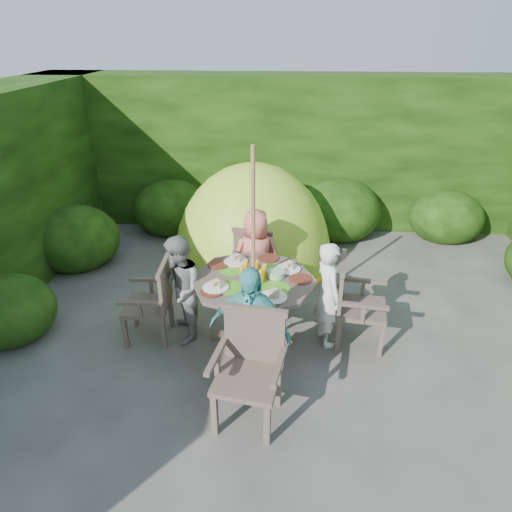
# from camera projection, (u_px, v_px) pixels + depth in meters

# --- Properties ---
(ground) EXTENTS (60.00, 60.00, 0.00)m
(ground) POSITION_uv_depth(u_px,v_px,m) (305.00, 358.00, 4.88)
(ground) COLOR #46443E
(ground) RESTS_ON ground
(hedge_enclosure) EXTENTS (9.00, 9.00, 2.50)m
(hedge_enclosure) POSITION_uv_depth(u_px,v_px,m) (307.00, 205.00, 5.50)
(hedge_enclosure) COLOR black
(hedge_enclosure) RESTS_ON ground
(patio_table) EXTENTS (1.39, 1.39, 0.94)m
(patio_table) POSITION_uv_depth(u_px,v_px,m) (254.00, 289.00, 4.89)
(patio_table) COLOR #46382E
(patio_table) RESTS_ON ground
(parasol_pole) EXTENTS (0.05, 0.05, 2.20)m
(parasol_pole) POSITION_uv_depth(u_px,v_px,m) (253.00, 252.00, 4.69)
(parasol_pole) COLOR #95603B
(parasol_pole) RESTS_ON ground
(garden_chair_right) EXTENTS (0.58, 0.64, 0.96)m
(garden_chair_right) POSITION_uv_depth(u_px,v_px,m) (355.00, 302.00, 4.93)
(garden_chair_right) COLOR #46382E
(garden_chair_right) RESTS_ON ground
(garden_chair_left) EXTENTS (0.51, 0.56, 0.91)m
(garden_chair_left) POSITION_uv_depth(u_px,v_px,m) (154.00, 300.00, 5.01)
(garden_chair_left) COLOR #46382E
(garden_chair_left) RESTS_ON ground
(garden_chair_back) EXTENTS (0.62, 0.58, 0.89)m
(garden_chair_back) POSITION_uv_depth(u_px,v_px,m) (256.00, 258.00, 5.96)
(garden_chair_back) COLOR #46382E
(garden_chair_back) RESTS_ON ground
(garden_chair_front) EXTENTS (0.68, 0.62, 0.99)m
(garden_chair_front) POSITION_uv_depth(u_px,v_px,m) (250.00, 366.00, 3.97)
(garden_chair_front) COLOR #46382E
(garden_chair_front) RESTS_ON ground
(child_right) EXTENTS (0.42, 0.51, 1.21)m
(child_right) POSITION_uv_depth(u_px,v_px,m) (328.00, 294.00, 4.89)
(child_right) COLOR white
(child_right) RESTS_ON ground
(child_left) EXTENTS (0.62, 0.71, 1.24)m
(child_left) POSITION_uv_depth(u_px,v_px,m) (180.00, 290.00, 4.93)
(child_left) COLOR gray
(child_left) RESTS_ON ground
(child_back) EXTENTS (0.68, 0.52, 1.24)m
(child_back) POSITION_uv_depth(u_px,v_px,m) (256.00, 258.00, 5.62)
(child_back) COLOR #E7715F
(child_back) RESTS_ON ground
(child_front) EXTENTS (0.84, 0.52, 1.34)m
(child_front) POSITION_uv_depth(u_px,v_px,m) (250.00, 332.00, 4.17)
(child_front) COLOR #4AADAC
(child_front) RESTS_ON ground
(dome_tent) EXTENTS (2.73, 2.73, 2.89)m
(dome_tent) POSITION_uv_depth(u_px,v_px,m) (253.00, 256.00, 7.05)
(dome_tent) COLOR #A5D228
(dome_tent) RESTS_ON ground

